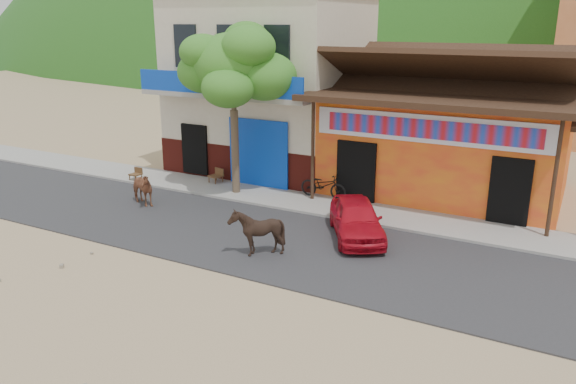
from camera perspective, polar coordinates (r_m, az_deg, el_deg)
name	(u,v)px	position (r m, az deg, el deg)	size (l,w,h in m)	color
ground	(264,284)	(13.82, -2.49, -9.34)	(120.00, 120.00, 0.00)	#9E825B
road	(309,248)	(15.82, 2.15, -5.73)	(60.00, 5.00, 0.04)	#28282B
sidewalk	(355,211)	(18.81, 6.87, -1.94)	(60.00, 2.00, 0.12)	gray
dance_club	(448,144)	(21.52, 15.98, 4.75)	(8.00, 6.00, 3.60)	orange
cafe_building	(271,86)	(23.94, -1.71, 10.71)	(7.00, 6.00, 7.00)	beige
tree	(234,110)	(19.98, -5.51, 8.27)	(3.00, 3.00, 6.00)	#2D721E
cow_tan	(140,188)	(19.88, -14.79, 0.36)	(0.63, 1.39, 1.17)	#93583A
cow_dark	(257,232)	(15.11, -3.20, -4.05)	(1.07, 1.21, 1.33)	black
red_car	(356,219)	(16.49, 6.97, -2.69)	(1.34, 3.33, 1.14)	red
scooter	(323,185)	(19.81, 3.62, 0.69)	(0.60, 1.73, 0.91)	black
cafe_chair_left	(215,170)	(21.83, -7.38, 2.25)	(0.46, 0.46, 0.99)	#492718
cafe_chair_right	(135,169)	(22.83, -15.28, 2.27)	(0.41, 0.41, 0.87)	#442416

